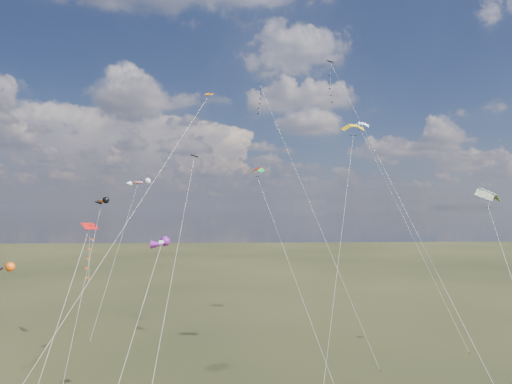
{
  "coord_description": "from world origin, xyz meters",
  "views": [
    {
      "loc": [
        -2.35,
        -28.79,
        17.36
      ],
      "look_at": [
        0.0,
        18.0,
        19.0
      ],
      "focal_mm": 32.0,
      "sensor_mm": 36.0,
      "label": 1
    }
  ],
  "objects": [
    {
      "name": "diamond_black_high",
      "position": [
        10.1,
        23.99,
        30.38
      ],
      "size": [
        7.18,
        30.2,
        35.62
      ],
      "color": "black",
      "rests_on": "ground"
    },
    {
      "name": "diamond_navy_tall",
      "position": [
        2.31,
        33.88,
        30.23
      ],
      "size": [
        12.43,
        15.81,
        35.17
      ],
      "color": "#0E1453",
      "rests_on": "ground"
    },
    {
      "name": "diamond_black_mid",
      "position": [
        -7.47,
        18.28,
        16.45
      ],
      "size": [
        2.56,
        21.07,
        23.57
      ],
      "color": "black",
      "rests_on": "ground"
    },
    {
      "name": "diamond_red_low",
      "position": [
        -14.31,
        9.21,
        13.17
      ],
      "size": [
        2.95,
        10.09,
        16.12
      ],
      "color": "red",
      "rests_on": "ground"
    },
    {
      "name": "diamond_orange_center",
      "position": [
        -9.6,
        10.09,
        18.87
      ],
      "size": [
        14.79,
        17.62,
        28.77
      ],
      "color": "#C35900",
      "rests_on": "ground"
    },
    {
      "name": "parafoil_yellow",
      "position": [
        11.13,
        21.55,
        26.52
      ],
      "size": [
        7.9,
        14.15,
        27.27
      ],
      "color": "yellow",
      "rests_on": "ground"
    },
    {
      "name": "parafoil_blue_white",
      "position": [
        16.84,
        38.06,
        29.86
      ],
      "size": [
        10.37,
        14.17,
        30.64
      ],
      "color": "blue",
      "rests_on": "ground"
    },
    {
      "name": "parafoil_striped",
      "position": [
        16.72,
        4.34,
        18.56
      ],
      "size": [
        3.14,
        14.13,
        19.33
      ],
      "color": "gold",
      "rests_on": "ground"
    },
    {
      "name": "parafoil_tricolor",
      "position": [
        0.66,
        27.16,
        22.02
      ],
      "size": [
        7.98,
        13.79,
        22.7
      ],
      "color": "#CDC810",
      "rests_on": "ground"
    },
    {
      "name": "novelty_orange_black",
      "position": [
        -18.88,
        29.31,
        18.14
      ],
      "size": [
        2.42,
        17.07,
        18.72
      ],
      "color": "#E6580F",
      "rests_on": "ground"
    },
    {
      "name": "novelty_white_purple",
      "position": [
        -8.43,
        10.06,
        14.37
      ],
      "size": [
        3.29,
        13.56,
        14.89
      ],
      "color": "silver",
      "rests_on": "ground"
    },
    {
      "name": "novelty_redwhite_stripe",
      "position": [
        -17.45,
        43.97,
        21.31
      ],
      "size": [
        5.49,
        13.87,
        21.96
      ],
      "color": "red",
      "rests_on": "ground"
    }
  ]
}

